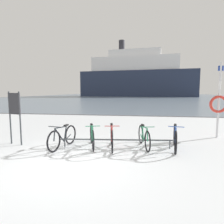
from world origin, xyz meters
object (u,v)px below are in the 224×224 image
Objects in this scene: bicycle_1 at (92,136)px; bicycle_3 at (144,137)px; bicycle_2 at (112,137)px; info_sign at (15,109)px; bicycle_0 at (63,137)px; ferry_ship at (137,78)px; rescue_post at (219,102)px; bicycle_4 at (175,138)px.

bicycle_1 is 0.97× the size of bicycle_3.
info_sign reaches higher than bicycle_2.
bicycle_0 is at bearing -173.27° from bicycle_2.
bicycle_1 reaches higher than bicycle_3.
bicycle_1 is at bearing 15.36° from bicycle_0.
ferry_ship is (0.14, 65.03, 6.48)m from bicycle_1.
bicycle_0 is 0.87× the size of info_sign.
bicycle_1 is at bearing -90.13° from ferry_ship.
bicycle_0 is 0.95× the size of bicycle_2.
ferry_ship reaches higher than bicycle_2.
rescue_post reaches higher than bicycle_0.
bicycle_3 is 0.55× the size of rescue_post.
ferry_ship reaches higher than bicycle_1.
bicycle_1 is at bearing 2.04° from info_sign.
bicycle_4 is at bearing -2.84° from bicycle_3.
rescue_post reaches higher than bicycle_4.
info_sign is at bearing -176.43° from bicycle_3.
info_sign is (-3.45, -0.03, 0.89)m from bicycle_2.
rescue_post is 0.07× the size of ferry_ship.
bicycle_4 is at bearing 2.41° from info_sign.
bicycle_3 is at bearing -148.07° from rescue_post.
bicycle_4 is 0.04× the size of ferry_ship.
bicycle_3 is (1.06, 0.25, -0.02)m from bicycle_2.
ferry_ship is at bearing 87.44° from info_sign.
bicycle_1 is 2.76m from bicycle_4.
bicycle_2 is 4.70m from rescue_post.
ferry_ship reaches higher than bicycle_3.
bicycle_4 is at bearing 2.78° from bicycle_1.
bicycle_1 is 0.53× the size of rescue_post.
rescue_post is 63.37m from ferry_ship.
bicycle_1 is 0.04× the size of ferry_ship.
bicycle_3 is at bearing 5.98° from bicycle_1.
bicycle_0 is at bearing -164.64° from bicycle_1.
bicycle_2 reaches higher than bicycle_1.
ferry_ship is (-1.61, 64.84, 6.49)m from bicycle_3.
bicycle_2 is (1.63, 0.19, 0.02)m from bicycle_0.
rescue_post is at bearing 31.93° from bicycle_3.
rescue_post is at bearing 27.55° from bicycle_2.
bicycle_1 is 0.93× the size of bicycle_2.
bicycle_4 is 65.27m from ferry_ship.
bicycle_2 reaches higher than bicycle_0.
rescue_post is (5.68, 2.31, 1.09)m from bicycle_0.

